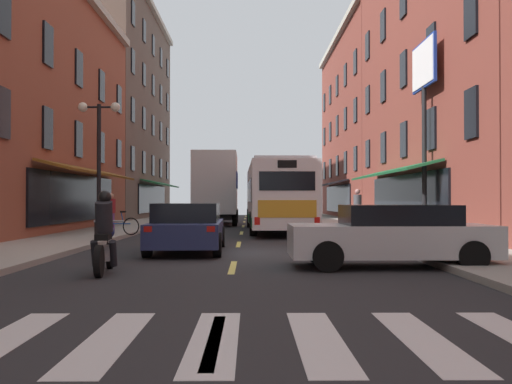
{
  "coord_description": "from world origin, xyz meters",
  "views": [
    {
      "loc": [
        0.38,
        -16.11,
        1.47
      ],
      "look_at": [
        0.64,
        9.32,
        1.81
      ],
      "focal_mm": 40.6,
      "sensor_mm": 36.0,
      "label": 1
    }
  ],
  "objects_px": {
    "sedan_mid": "(222,210)",
    "sedan_far": "(392,235)",
    "bicycle_near": "(118,225)",
    "pedestrian_mid": "(358,208)",
    "billboard_sign": "(424,87)",
    "sedan_near": "(188,227)",
    "transit_bus": "(277,196)",
    "box_truck": "(217,189)",
    "pedestrian_near": "(111,211)",
    "street_lamp_twin": "(99,163)",
    "motorcycle_rider": "(105,238)"
  },
  "relations": [
    {
      "from": "bicycle_near",
      "to": "billboard_sign",
      "type": "bearing_deg",
      "value": 0.38
    },
    {
      "from": "sedan_mid",
      "to": "bicycle_near",
      "type": "xyz_separation_m",
      "value": [
        -2.86,
        -22.21,
        -0.17
      ]
    },
    {
      "from": "sedan_mid",
      "to": "street_lamp_twin",
      "type": "xyz_separation_m",
      "value": [
        -2.97,
        -24.62,
        2.05
      ]
    },
    {
      "from": "box_truck",
      "to": "sedan_mid",
      "type": "distance_m",
      "value": 10.05
    },
    {
      "from": "box_truck",
      "to": "sedan_far",
      "type": "relative_size",
      "value": 1.78
    },
    {
      "from": "sedan_mid",
      "to": "street_lamp_twin",
      "type": "distance_m",
      "value": 24.88
    },
    {
      "from": "box_truck",
      "to": "street_lamp_twin",
      "type": "distance_m",
      "value": 15.02
    },
    {
      "from": "transit_bus",
      "to": "bicycle_near",
      "type": "bearing_deg",
      "value": -141.61
    },
    {
      "from": "bicycle_near",
      "to": "street_lamp_twin",
      "type": "height_order",
      "value": "street_lamp_twin"
    },
    {
      "from": "box_truck",
      "to": "motorcycle_rider",
      "type": "bearing_deg",
      "value": -92.4
    },
    {
      "from": "billboard_sign",
      "to": "sedan_far",
      "type": "relative_size",
      "value": 1.69
    },
    {
      "from": "box_truck",
      "to": "bicycle_near",
      "type": "distance_m",
      "value": 12.74
    },
    {
      "from": "motorcycle_rider",
      "to": "pedestrian_mid",
      "type": "bearing_deg",
      "value": 61.68
    },
    {
      "from": "transit_bus",
      "to": "sedan_far",
      "type": "xyz_separation_m",
      "value": [
        1.86,
        -14.27,
        -0.95
      ]
    },
    {
      "from": "transit_bus",
      "to": "sedan_near",
      "type": "relative_size",
      "value": 2.48
    },
    {
      "from": "billboard_sign",
      "to": "transit_bus",
      "type": "bearing_deg",
      "value": 138.16
    },
    {
      "from": "transit_bus",
      "to": "bicycle_near",
      "type": "relative_size",
      "value": 6.89
    },
    {
      "from": "box_truck",
      "to": "transit_bus",
      "type": "bearing_deg",
      "value": -66.33
    },
    {
      "from": "sedan_near",
      "to": "motorcycle_rider",
      "type": "bearing_deg",
      "value": -103.92
    },
    {
      "from": "billboard_sign",
      "to": "bicycle_near",
      "type": "height_order",
      "value": "billboard_sign"
    },
    {
      "from": "bicycle_near",
      "to": "pedestrian_near",
      "type": "height_order",
      "value": "pedestrian_near"
    },
    {
      "from": "transit_bus",
      "to": "sedan_mid",
      "type": "bearing_deg",
      "value": 101.04
    },
    {
      "from": "sedan_far",
      "to": "pedestrian_mid",
      "type": "bearing_deg",
      "value": 82.56
    },
    {
      "from": "bicycle_near",
      "to": "pedestrian_near",
      "type": "distance_m",
      "value": 2.4
    },
    {
      "from": "sedan_far",
      "to": "street_lamp_twin",
      "type": "distance_m",
      "value": 10.92
    },
    {
      "from": "transit_bus",
      "to": "sedan_mid",
      "type": "distance_m",
      "value": 17.63
    },
    {
      "from": "bicycle_near",
      "to": "pedestrian_mid",
      "type": "bearing_deg",
      "value": 22.83
    },
    {
      "from": "sedan_near",
      "to": "sedan_far",
      "type": "height_order",
      "value": "sedan_near"
    },
    {
      "from": "box_truck",
      "to": "motorcycle_rider",
      "type": "xyz_separation_m",
      "value": [
        -0.95,
        -22.56,
        -1.39
      ]
    },
    {
      "from": "box_truck",
      "to": "bicycle_near",
      "type": "height_order",
      "value": "box_truck"
    },
    {
      "from": "sedan_mid",
      "to": "sedan_far",
      "type": "distance_m",
      "value": 31.97
    },
    {
      "from": "billboard_sign",
      "to": "motorcycle_rider",
      "type": "relative_size",
      "value": 3.59
    },
    {
      "from": "pedestrian_near",
      "to": "motorcycle_rider",
      "type": "bearing_deg",
      "value": -64.79
    },
    {
      "from": "billboard_sign",
      "to": "transit_bus",
      "type": "height_order",
      "value": "billboard_sign"
    },
    {
      "from": "sedan_near",
      "to": "pedestrian_mid",
      "type": "bearing_deg",
      "value": 55.85
    },
    {
      "from": "sedan_near",
      "to": "sedan_mid",
      "type": "bearing_deg",
      "value": 90.76
    },
    {
      "from": "billboard_sign",
      "to": "pedestrian_mid",
      "type": "height_order",
      "value": "billboard_sign"
    },
    {
      "from": "motorcycle_rider",
      "to": "street_lamp_twin",
      "type": "distance_m",
      "value": 8.43
    },
    {
      "from": "sedan_far",
      "to": "motorcycle_rider",
      "type": "height_order",
      "value": "motorcycle_rider"
    },
    {
      "from": "billboard_sign",
      "to": "transit_bus",
      "type": "distance_m",
      "value": 8.39
    },
    {
      "from": "sedan_far",
      "to": "pedestrian_near",
      "type": "xyz_separation_m",
      "value": [
        -8.9,
        11.54,
        0.28
      ]
    },
    {
      "from": "sedan_far",
      "to": "motorcycle_rider",
      "type": "relative_size",
      "value": 2.13
    },
    {
      "from": "sedan_near",
      "to": "motorcycle_rider",
      "type": "relative_size",
      "value": 2.26
    },
    {
      "from": "sedan_mid",
      "to": "motorcycle_rider",
      "type": "bearing_deg",
      "value": -91.39
    },
    {
      "from": "sedan_near",
      "to": "bicycle_near",
      "type": "height_order",
      "value": "sedan_near"
    },
    {
      "from": "bicycle_near",
      "to": "pedestrian_mid",
      "type": "height_order",
      "value": "pedestrian_mid"
    },
    {
      "from": "billboard_sign",
      "to": "sedan_far",
      "type": "xyz_separation_m",
      "value": [
        -3.57,
        -9.41,
        -5.1
      ]
    },
    {
      "from": "sedan_far",
      "to": "pedestrian_mid",
      "type": "xyz_separation_m",
      "value": [
        1.76,
        13.48,
        0.38
      ]
    },
    {
      "from": "sedan_mid",
      "to": "box_truck",
      "type": "bearing_deg",
      "value": -89.1
    },
    {
      "from": "sedan_near",
      "to": "sedan_mid",
      "type": "distance_m",
      "value": 27.84
    }
  ]
}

